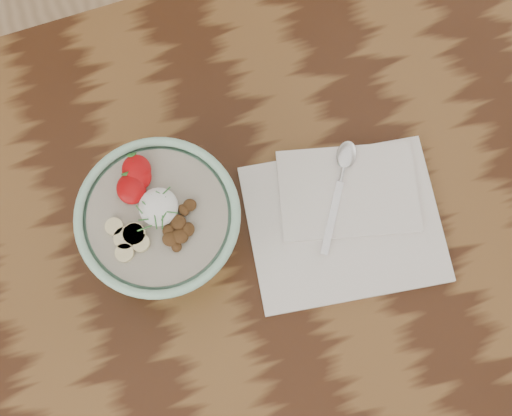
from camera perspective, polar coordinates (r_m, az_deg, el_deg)
The scene contains 4 objects.
table at distance 109.07cm, azimuth 0.36°, elevation -4.86°, with size 160.00×90.00×75.00cm.
breakfast_bowl at distance 94.44cm, azimuth -7.59°, elevation -1.25°, with size 21.08×21.08×13.71cm.
napkin at distance 101.25cm, azimuth 7.13°, elevation -0.71°, with size 29.45×25.49×1.64cm.
spoon at distance 101.72cm, azimuth 6.97°, elevation 3.01°, with size 10.77×15.43×0.89cm.
Camera 1 is at (-6.62, -17.58, 173.15)cm, focal length 50.00 mm.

